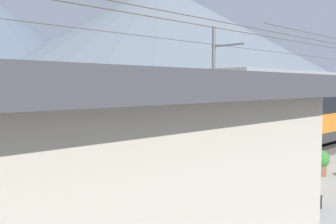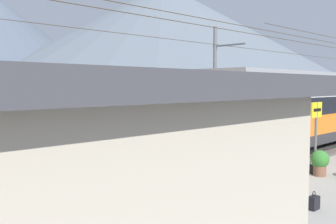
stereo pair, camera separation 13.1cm
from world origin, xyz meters
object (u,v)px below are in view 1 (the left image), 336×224
Objects in this scene: catenary_mast_far_side at (216,77)px; potted_plant_by_shelter at (320,161)px; platform_sign at (316,122)px; handbag_near_sign at (311,169)px; passenger_walking at (289,175)px; handbag_beside_passenger at (315,202)px.

potted_plant_by_shelter is (-7.58, -10.23, -2.97)m from catenary_mast_far_side.
platform_sign is 1.28m from potted_plant_by_shelter.
passenger_walking is at bearing -161.20° from handbag_near_sign.
handbag_beside_passenger is 4.03m from handbag_near_sign.
handbag_beside_passenger is 1.11× the size of handbag_near_sign.
potted_plant_by_shelter is at bearing 22.02° from handbag_beside_passenger.
platform_sign reaches higher than passenger_walking.
handbag_near_sign is at bearing 63.04° from potted_plant_by_shelter.
catenary_mast_far_side reaches higher than passenger_walking.
passenger_walking is at bearing 168.07° from handbag_beside_passenger.
passenger_walking is at bearing -162.85° from platform_sign.
potted_plant_by_shelter reaches higher than handbag_near_sign.
catenary_mast_far_side reaches higher than platform_sign.
handbag_near_sign is (0.13, 0.18, -1.61)m from platform_sign.
platform_sign is 1.63m from handbag_near_sign.
platform_sign is at bearing 24.29° from handbag_beside_passenger.
platform_sign is 5.97× the size of handbag_near_sign.
platform_sign is at bearing 17.15° from passenger_walking.
passenger_walking reaches higher than potted_plant_by_shelter.
platform_sign is 5.36× the size of handbag_beside_passenger.
passenger_walking reaches higher than handbag_beside_passenger.
catenary_mast_far_side is 16.35m from handbag_beside_passenger.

